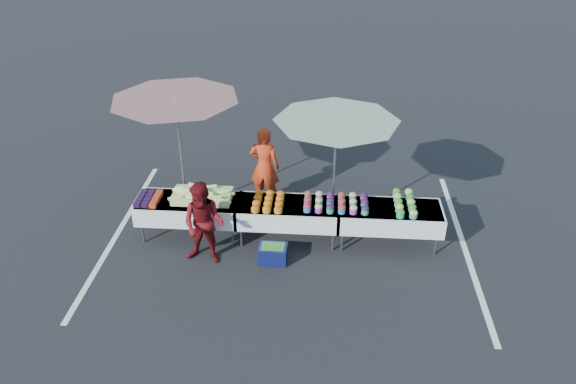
# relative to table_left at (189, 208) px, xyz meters

# --- Properties ---
(ground) EXTENTS (80.00, 80.00, 0.00)m
(ground) POSITION_rel_table_left_xyz_m (1.80, 0.00, -0.58)
(ground) COLOR black
(stripe_left) EXTENTS (0.10, 5.00, 0.00)m
(stripe_left) POSITION_rel_table_left_xyz_m (-1.40, 0.00, -0.58)
(stripe_left) COLOR silver
(stripe_left) RESTS_ON ground
(stripe_right) EXTENTS (0.10, 5.00, 0.00)m
(stripe_right) POSITION_rel_table_left_xyz_m (5.00, 0.00, -0.58)
(stripe_right) COLOR silver
(stripe_right) RESTS_ON ground
(table_left) EXTENTS (1.86, 0.81, 0.75)m
(table_left) POSITION_rel_table_left_xyz_m (0.00, 0.00, 0.00)
(table_left) COLOR white
(table_left) RESTS_ON ground
(table_center) EXTENTS (1.86, 0.81, 0.75)m
(table_center) POSITION_rel_table_left_xyz_m (1.80, 0.00, 0.00)
(table_center) COLOR white
(table_center) RESTS_ON ground
(table_right) EXTENTS (1.86, 0.81, 0.75)m
(table_right) POSITION_rel_table_left_xyz_m (3.60, 0.00, 0.00)
(table_right) COLOR white
(table_right) RESTS_ON ground
(berry_punnets) EXTENTS (0.40, 0.54, 0.08)m
(berry_punnets) POSITION_rel_table_left_xyz_m (-0.71, -0.06, 0.21)
(berry_punnets) COLOR black
(berry_punnets) RESTS_ON table_left
(corn_pile) EXTENTS (1.16, 0.57, 0.26)m
(corn_pile) POSITION_rel_table_left_xyz_m (0.26, 0.04, 0.26)
(corn_pile) COLOR #B4C364
(corn_pile) RESTS_ON table_left
(plastic_bags) EXTENTS (0.30, 0.25, 0.05)m
(plastic_bags) POSITION_rel_table_left_xyz_m (0.30, -0.30, 0.19)
(plastic_bags) COLOR white
(plastic_bags) RESTS_ON table_left
(carrot_bowls) EXTENTS (0.55, 0.69, 0.11)m
(carrot_bowls) POSITION_rel_table_left_xyz_m (1.45, -0.01, 0.22)
(carrot_bowls) COLOR orange
(carrot_bowls) RESTS_ON table_center
(potato_cups) EXTENTS (1.14, 0.58, 0.16)m
(potato_cups) POSITION_rel_table_left_xyz_m (2.65, 0.00, 0.25)
(potato_cups) COLOR blue
(potato_cups) RESTS_ON table_right
(bean_baskets) EXTENTS (0.36, 0.86, 0.15)m
(bean_baskets) POSITION_rel_table_left_xyz_m (3.86, 0.08, 0.24)
(bean_baskets) COLOR #259561
(bean_baskets) RESTS_ON table_right
(vendor) EXTENTS (0.67, 0.50, 1.66)m
(vendor) POSITION_rel_table_left_xyz_m (1.24, 1.25, 0.25)
(vendor) COLOR red
(vendor) RESTS_ON ground
(customer) EXTENTS (0.82, 0.68, 1.52)m
(customer) POSITION_rel_table_left_xyz_m (0.44, -0.75, 0.18)
(customer) COLOR #600E11
(customer) RESTS_ON ground
(umbrella_left) EXTENTS (2.63, 2.63, 2.40)m
(umbrella_left) POSITION_rel_table_left_xyz_m (-0.28, 0.80, 1.59)
(umbrella_left) COLOR black
(umbrella_left) RESTS_ON ground
(umbrella_right) EXTENTS (2.29, 2.29, 2.24)m
(umbrella_right) POSITION_rel_table_left_xyz_m (2.60, 0.40, 1.45)
(umbrella_right) COLOR black
(umbrella_right) RESTS_ON ground
(storage_bin) EXTENTS (0.50, 0.37, 0.32)m
(storage_bin) POSITION_rel_table_left_xyz_m (1.59, -0.69, -0.42)
(storage_bin) COLOR #0E1347
(storage_bin) RESTS_ON ground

